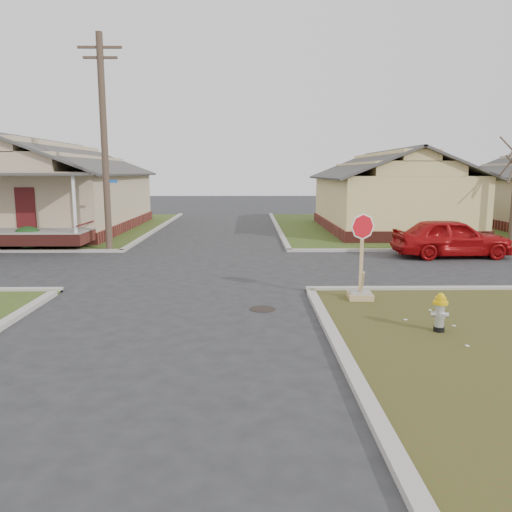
{
  "coord_description": "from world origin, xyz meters",
  "views": [
    {
      "loc": [
        1.87,
        -12.58,
        3.39
      ],
      "look_at": [
        2.06,
        1.0,
        1.1
      ],
      "focal_mm": 35.0,
      "sensor_mm": 36.0,
      "label": 1
    }
  ],
  "objects_px": {
    "fire_hydrant": "(440,310)",
    "stop_sign": "(361,281)",
    "utility_pole": "(104,141)",
    "red_sedan": "(451,238)"
  },
  "relations": [
    {
      "from": "fire_hydrant",
      "to": "stop_sign",
      "type": "xyz_separation_m",
      "value": [
        -1.07,
        2.77,
        0.03
      ]
    },
    {
      "from": "fire_hydrant",
      "to": "red_sedan",
      "type": "relative_size",
      "value": 0.18
    },
    {
      "from": "fire_hydrant",
      "to": "stop_sign",
      "type": "height_order",
      "value": "stop_sign"
    },
    {
      "from": "utility_pole",
      "to": "stop_sign",
      "type": "distance_m",
      "value": 13.12
    },
    {
      "from": "stop_sign",
      "to": "red_sedan",
      "type": "distance_m",
      "value": 8.63
    },
    {
      "from": "utility_pole",
      "to": "red_sedan",
      "type": "distance_m",
      "value": 14.83
    },
    {
      "from": "fire_hydrant",
      "to": "red_sedan",
      "type": "bearing_deg",
      "value": 83.05
    },
    {
      "from": "utility_pole",
      "to": "stop_sign",
      "type": "xyz_separation_m",
      "value": [
        9.03,
        -8.58,
        -4.12
      ]
    },
    {
      "from": "utility_pole",
      "to": "stop_sign",
      "type": "height_order",
      "value": "utility_pole"
    },
    {
      "from": "utility_pole",
      "to": "red_sedan",
      "type": "bearing_deg",
      "value": -6.8
    }
  ]
}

